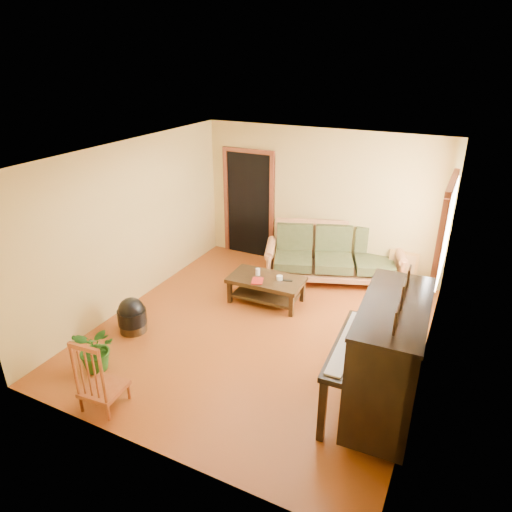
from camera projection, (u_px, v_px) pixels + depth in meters
The scene contains 16 objects.
floor at pixel (260, 331), 6.75m from camera, with size 5.00×5.00×0.00m, color #6A2D0D.
doorway at pixel (249, 205), 8.95m from camera, with size 1.08×0.16×2.05m, color black.
window at pixel (445, 232), 6.31m from camera, with size 0.12×1.36×1.46m, color white.
sofa at pixel (334, 255), 8.05m from camera, with size 2.34×0.98×1.00m, color #9C6039.
coffee_table at pixel (266, 290), 7.45m from camera, with size 1.20×0.66×0.44m, color black.
armchair at pixel (392, 325), 6.19m from camera, with size 0.75×0.78×0.78m, color #9C6039.
piano at pixel (388, 361), 4.95m from camera, with size 0.94×1.59×1.41m, color black.
footstool at pixel (132, 319), 6.68m from camera, with size 0.42×0.42×0.40m, color black.
red_chair at pixel (101, 372), 5.15m from camera, with size 0.44×0.48×0.94m, color brown.
leaning_frame at pixel (402, 268), 7.94m from camera, with size 0.50×0.11×0.66m, color #B6863C.
ceramic_crock at pixel (418, 285), 7.80m from camera, with size 0.21×0.21×0.27m, color #325397.
potted_plant at pixel (96, 349), 5.80m from camera, with size 0.57×0.50×0.64m, color #205618.
book at pixel (252, 281), 7.25m from camera, with size 0.18×0.24×0.02m, color maroon.
candle at pixel (258, 272), 7.43m from camera, with size 0.07×0.07×0.12m, color silver.
glass_jar at pixel (280, 278), 7.30m from camera, with size 0.10×0.10×0.07m, color white.
remote at pixel (288, 281), 7.26m from camera, with size 0.15×0.04×0.02m, color black.
Camera 1 is at (2.47, -5.15, 3.77)m, focal length 32.00 mm.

